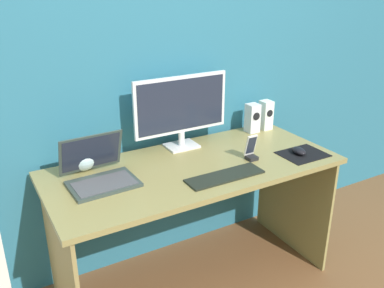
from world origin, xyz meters
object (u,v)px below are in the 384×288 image
(speaker_right, at_px, (266,115))
(speaker_near_monitor, at_px, (253,118))
(keyboard_external, at_px, (225,176))
(phone_in_dock, at_px, (251,151))
(monitor, at_px, (181,108))
(mouse, at_px, (299,151))
(fishbowl, at_px, (82,157))
(laptop, at_px, (99,173))

(speaker_right, distance_m, speaker_near_monitor, 0.11)
(keyboard_external, height_order, phone_in_dock, phone_in_dock)
(keyboard_external, bearing_deg, monitor, 90.31)
(speaker_right, height_order, mouse, speaker_right)
(mouse, height_order, phone_in_dock, phone_in_dock)
(monitor, relative_size, phone_in_dock, 4.12)
(speaker_near_monitor, distance_m, fishbowl, 1.08)
(monitor, relative_size, laptop, 1.74)
(monitor, relative_size, mouse, 5.67)
(monitor, distance_m, speaker_right, 0.62)
(speaker_right, relative_size, phone_in_dock, 1.35)
(fishbowl, relative_size, mouse, 1.49)
(keyboard_external, bearing_deg, mouse, 3.39)
(monitor, xyz_separation_m, mouse, (0.51, -0.42, -0.21))
(monitor, distance_m, fishbowl, 0.60)
(laptop, height_order, mouse, laptop)
(monitor, relative_size, speaker_near_monitor, 3.14)
(speaker_near_monitor, bearing_deg, mouse, -88.92)
(laptop, height_order, keyboard_external, laptop)
(speaker_near_monitor, distance_m, laptop, 1.07)
(speaker_near_monitor, bearing_deg, monitor, 179.94)
(phone_in_dock, bearing_deg, mouse, -16.67)
(speaker_right, bearing_deg, keyboard_external, -143.76)
(monitor, bearing_deg, phone_in_dock, -54.20)
(mouse, bearing_deg, speaker_near_monitor, 102.32)
(laptop, bearing_deg, mouse, -12.18)
(monitor, relative_size, fishbowl, 3.80)
(monitor, bearing_deg, speaker_near_monitor, -0.06)
(fishbowl, distance_m, phone_in_dock, 0.88)
(laptop, distance_m, fishbowl, 0.18)
(fishbowl, bearing_deg, keyboard_external, -36.65)
(keyboard_external, bearing_deg, speaker_right, 36.35)
(speaker_right, relative_size, laptop, 0.57)
(fishbowl, height_order, mouse, fishbowl)
(laptop, xyz_separation_m, keyboard_external, (0.55, -0.26, -0.04))
(phone_in_dock, bearing_deg, laptop, 169.39)
(mouse, bearing_deg, speaker_right, 88.07)
(speaker_near_monitor, relative_size, keyboard_external, 0.45)
(laptop, distance_m, keyboard_external, 0.61)
(speaker_near_monitor, relative_size, fishbowl, 1.21)
(fishbowl, distance_m, mouse, 1.16)
(speaker_near_monitor, xyz_separation_m, keyboard_external, (-0.50, -0.44, -0.09))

